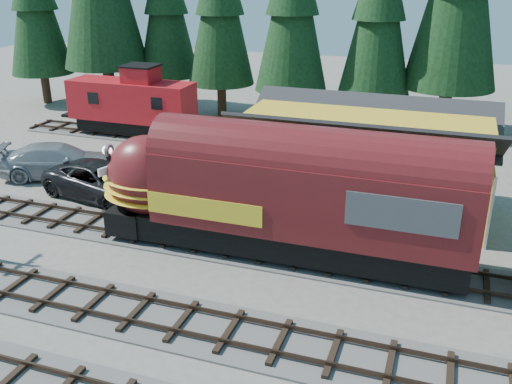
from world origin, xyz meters
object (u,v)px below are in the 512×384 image
(caboose, at_px, (132,104))
(pickup_truck_b, at_px, (58,161))
(depot, at_px, (364,152))
(locomotive, at_px, (270,199))
(pickup_truck_a, at_px, (103,181))

(caboose, relative_size, pickup_truck_b, 1.35)
(depot, height_order, caboose, depot)
(locomotive, relative_size, pickup_truck_b, 2.42)
(pickup_truck_a, bearing_deg, depot, -63.60)
(depot, distance_m, pickup_truck_b, 17.74)
(depot, relative_size, caboose, 1.40)
(caboose, distance_m, pickup_truck_a, 11.83)
(locomotive, xyz_separation_m, caboose, (-14.85, 14.00, -0.20))
(locomotive, relative_size, caboose, 1.79)
(depot, xyz_separation_m, locomotive, (-2.88, -6.50, -0.37))
(locomotive, height_order, pickup_truck_b, locomotive)
(depot, distance_m, pickup_truck_a, 13.83)
(depot, xyz_separation_m, pickup_truck_b, (-17.58, -1.41, -1.98))
(caboose, bearing_deg, depot, -22.93)
(caboose, bearing_deg, pickup_truck_b, -89.00)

